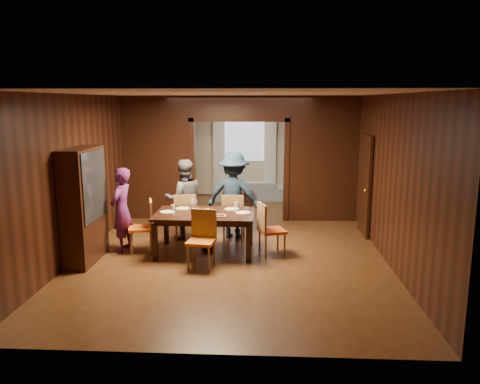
# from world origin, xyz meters

# --- Properties ---
(floor) EXTENTS (9.00, 9.00, 0.00)m
(floor) POSITION_xyz_m (0.00, 0.00, 0.00)
(floor) COLOR #4C2915
(floor) RESTS_ON ground
(ceiling) EXTENTS (5.50, 9.00, 0.02)m
(ceiling) POSITION_xyz_m (0.00, 0.00, 2.90)
(ceiling) COLOR silver
(ceiling) RESTS_ON room_walls
(room_walls) EXTENTS (5.52, 9.01, 2.90)m
(room_walls) POSITION_xyz_m (0.00, 1.89, 1.51)
(room_walls) COLOR black
(room_walls) RESTS_ON floor
(person_purple) EXTENTS (0.47, 0.63, 1.57)m
(person_purple) POSITION_xyz_m (-2.06, -0.88, 0.79)
(person_purple) COLOR #561D56
(person_purple) RESTS_ON floor
(person_grey) EXTENTS (0.96, 0.85, 1.63)m
(person_grey) POSITION_xyz_m (-1.04, -0.03, 0.81)
(person_grey) COLOR #56565E
(person_grey) RESTS_ON floor
(person_navy) EXTENTS (1.25, 0.87, 1.77)m
(person_navy) POSITION_xyz_m (-0.03, 0.09, 0.88)
(person_navy) COLOR #19293F
(person_navy) RESTS_ON floor
(sofa) EXTENTS (1.96, 0.82, 0.56)m
(sofa) POSITION_xyz_m (0.17, 3.85, 0.28)
(sofa) COLOR #8EA7BA
(sofa) RESTS_ON floor
(serving_bowl) EXTENTS (0.28, 0.28, 0.07)m
(serving_bowl) POSITION_xyz_m (-0.46, -0.86, 0.79)
(serving_bowl) COLOR black
(serving_bowl) RESTS_ON dining_table
(dining_table) EXTENTS (1.81, 1.13, 0.76)m
(dining_table) POSITION_xyz_m (-0.50, -0.95, 0.38)
(dining_table) COLOR black
(dining_table) RESTS_ON floor
(coffee_table) EXTENTS (0.80, 0.50, 0.40)m
(coffee_table) POSITION_xyz_m (-0.12, 3.00, 0.20)
(coffee_table) COLOR black
(coffee_table) RESTS_ON floor
(chair_left) EXTENTS (0.54, 0.54, 0.97)m
(chair_left) POSITION_xyz_m (-1.70, -0.94, 0.48)
(chair_left) COLOR orange
(chair_left) RESTS_ON floor
(chair_right) EXTENTS (0.56, 0.56, 0.97)m
(chair_right) POSITION_xyz_m (0.74, -0.99, 0.48)
(chair_right) COLOR #BF3C12
(chair_right) RESTS_ON floor
(chair_far_l) EXTENTS (0.52, 0.52, 0.97)m
(chair_far_l) POSITION_xyz_m (-1.01, -0.12, 0.48)
(chair_far_l) COLOR #CD4213
(chair_far_l) RESTS_ON floor
(chair_far_r) EXTENTS (0.47, 0.47, 0.97)m
(chair_far_r) POSITION_xyz_m (-0.01, -0.12, 0.48)
(chair_far_r) COLOR #CB3E13
(chair_far_r) RESTS_ON floor
(chair_near) EXTENTS (0.49, 0.49, 0.97)m
(chair_near) POSITION_xyz_m (-0.46, -1.74, 0.48)
(chair_near) COLOR #CA6213
(chair_near) RESTS_ON floor
(hutch) EXTENTS (0.40, 1.20, 2.00)m
(hutch) POSITION_xyz_m (-2.53, -1.50, 1.00)
(hutch) COLOR black
(hutch) RESTS_ON floor
(door_right) EXTENTS (0.06, 0.90, 2.10)m
(door_right) POSITION_xyz_m (2.70, 0.50, 1.05)
(door_right) COLOR black
(door_right) RESTS_ON floor
(window_far) EXTENTS (1.20, 0.03, 1.30)m
(window_far) POSITION_xyz_m (0.00, 4.44, 1.70)
(window_far) COLOR silver
(window_far) RESTS_ON back_wall
(curtain_left) EXTENTS (0.35, 0.06, 2.40)m
(curtain_left) POSITION_xyz_m (-0.75, 4.40, 1.25)
(curtain_left) COLOR white
(curtain_left) RESTS_ON back_wall
(curtain_right) EXTENTS (0.35, 0.06, 2.40)m
(curtain_right) POSITION_xyz_m (0.75, 4.40, 1.25)
(curtain_right) COLOR white
(curtain_right) RESTS_ON back_wall
(plate_left) EXTENTS (0.27, 0.27, 0.01)m
(plate_left) POSITION_xyz_m (-1.19, -0.93, 0.77)
(plate_left) COLOR white
(plate_left) RESTS_ON dining_table
(plate_far_l) EXTENTS (0.27, 0.27, 0.01)m
(plate_far_l) POSITION_xyz_m (-0.96, -0.63, 0.77)
(plate_far_l) COLOR white
(plate_far_l) RESTS_ON dining_table
(plate_far_r) EXTENTS (0.27, 0.27, 0.01)m
(plate_far_r) POSITION_xyz_m (-0.02, -0.63, 0.77)
(plate_far_r) COLOR white
(plate_far_r) RESTS_ON dining_table
(plate_right) EXTENTS (0.27, 0.27, 0.01)m
(plate_right) POSITION_xyz_m (0.21, -0.92, 0.77)
(plate_right) COLOR white
(plate_right) RESTS_ON dining_table
(plate_near) EXTENTS (0.27, 0.27, 0.01)m
(plate_near) POSITION_xyz_m (-0.46, -1.26, 0.77)
(plate_near) COLOR white
(plate_near) RESTS_ON dining_table
(platter_a) EXTENTS (0.30, 0.20, 0.04)m
(platter_a) POSITION_xyz_m (-0.56, -1.06, 0.78)
(platter_a) COLOR gray
(platter_a) RESTS_ON dining_table
(platter_b) EXTENTS (0.30, 0.20, 0.04)m
(platter_b) POSITION_xyz_m (-0.23, -1.19, 0.78)
(platter_b) COLOR gray
(platter_b) RESTS_ON dining_table
(wineglass_left) EXTENTS (0.08, 0.08, 0.18)m
(wineglass_left) POSITION_xyz_m (-1.05, -1.11, 0.85)
(wineglass_left) COLOR silver
(wineglass_left) RESTS_ON dining_table
(wineglass_far) EXTENTS (0.08, 0.08, 0.18)m
(wineglass_far) POSITION_xyz_m (-0.77, -0.59, 0.85)
(wineglass_far) COLOR silver
(wineglass_far) RESTS_ON dining_table
(wineglass_right) EXTENTS (0.08, 0.08, 0.18)m
(wineglass_right) POSITION_xyz_m (0.07, -0.81, 0.85)
(wineglass_right) COLOR silver
(wineglass_right) RESTS_ON dining_table
(tumbler) EXTENTS (0.07, 0.07, 0.14)m
(tumbler) POSITION_xyz_m (-0.41, -1.23, 0.83)
(tumbler) COLOR white
(tumbler) RESTS_ON dining_table
(condiment_jar) EXTENTS (0.08, 0.08, 0.11)m
(condiment_jar) POSITION_xyz_m (-0.63, -0.97, 0.82)
(condiment_jar) COLOR #4E2212
(condiment_jar) RESTS_ON dining_table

